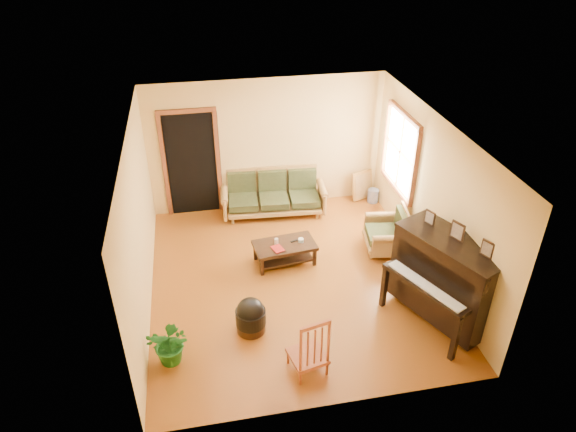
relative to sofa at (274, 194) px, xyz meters
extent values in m
plane|color=#6A340D|center=(-0.05, -2.11, -0.42)|extent=(5.00, 5.00, 0.00)
cube|color=black|center=(-1.50, 0.37, 0.60)|extent=(1.08, 0.16, 2.05)
cube|color=white|center=(2.16, -0.81, 1.08)|extent=(0.12, 1.36, 1.46)
cube|color=olive|center=(0.00, 0.00, 0.00)|extent=(2.03, 0.97, 0.85)
cube|color=black|center=(-0.09, -1.63, -0.24)|extent=(1.08, 0.67, 0.37)
cube|color=olive|center=(1.71, -1.58, -0.02)|extent=(0.87, 0.91, 0.80)
cube|color=black|center=(1.92, -3.38, 0.26)|extent=(1.47, 1.79, 1.37)
cylinder|color=black|center=(-0.86, -3.14, -0.22)|extent=(0.52, 0.52, 0.41)
cube|color=maroon|center=(-0.22, -3.99, 0.06)|extent=(0.55, 0.58, 0.96)
cube|color=#B6853C|center=(1.88, 0.23, -0.11)|extent=(0.48, 0.26, 0.64)
cylinder|color=#384EA8|center=(2.07, 0.06, -0.29)|extent=(0.24, 0.24, 0.28)
imported|color=#195518|center=(-1.96, -3.52, -0.11)|extent=(0.72, 0.69, 0.64)
imported|color=maroon|center=(-0.31, -1.79, -0.04)|extent=(0.23, 0.27, 0.02)
cylinder|color=silver|center=(-0.22, -1.61, 0.00)|extent=(0.08, 0.08, 0.11)
cylinder|color=white|center=(0.20, -1.61, -0.02)|extent=(0.10, 0.10, 0.06)
cube|color=black|center=(0.09, -1.57, -0.04)|extent=(0.14, 0.09, 0.01)
camera|label=1|loc=(-1.37, -8.58, 4.88)|focal=32.00mm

